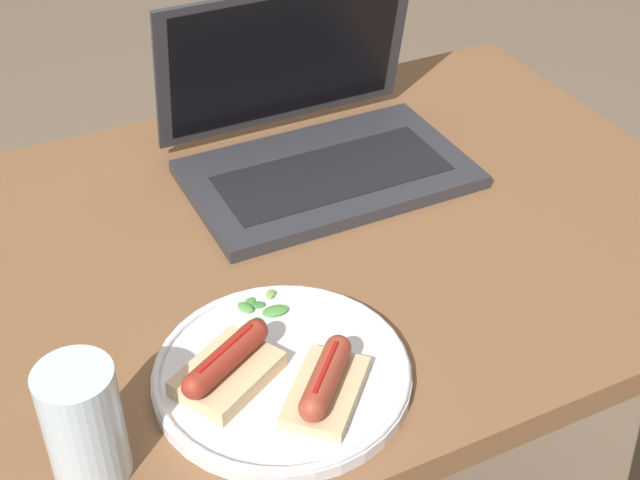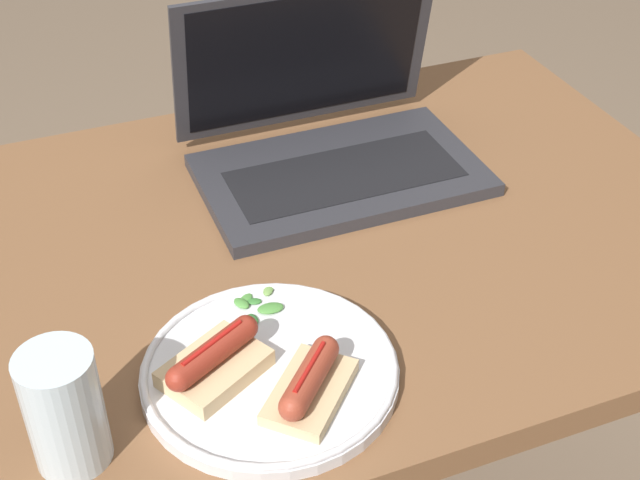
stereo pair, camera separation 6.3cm
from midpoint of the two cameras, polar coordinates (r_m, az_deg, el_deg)
name	(u,v)px [view 1 (the left image)]	position (r m, az deg, el deg)	size (l,w,h in m)	color
desk	(268,316)	(1.16, -4.94, -4.90)	(1.17, 0.73, 0.76)	brown
laptop	(316,140)	(1.21, -1.79, 6.40)	(0.37, 0.27, 0.23)	#2D2D33
plate	(282,374)	(0.91, -4.46, -8.58)	(0.26, 0.26, 0.02)	silver
sausage_toast_left	(227,367)	(0.89, -8.02, -8.13)	(0.12, 0.11, 0.05)	#D6B784
sausage_toast_middle	(326,384)	(0.87, -1.74, -9.26)	(0.12, 0.12, 0.04)	#D6B784
salad_pile	(263,308)	(0.98, -5.53, -4.40)	(0.05, 0.06, 0.01)	#2D662D
drinking_glass	(84,424)	(0.83, -17.07, -11.27)	(0.07, 0.07, 0.12)	silver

